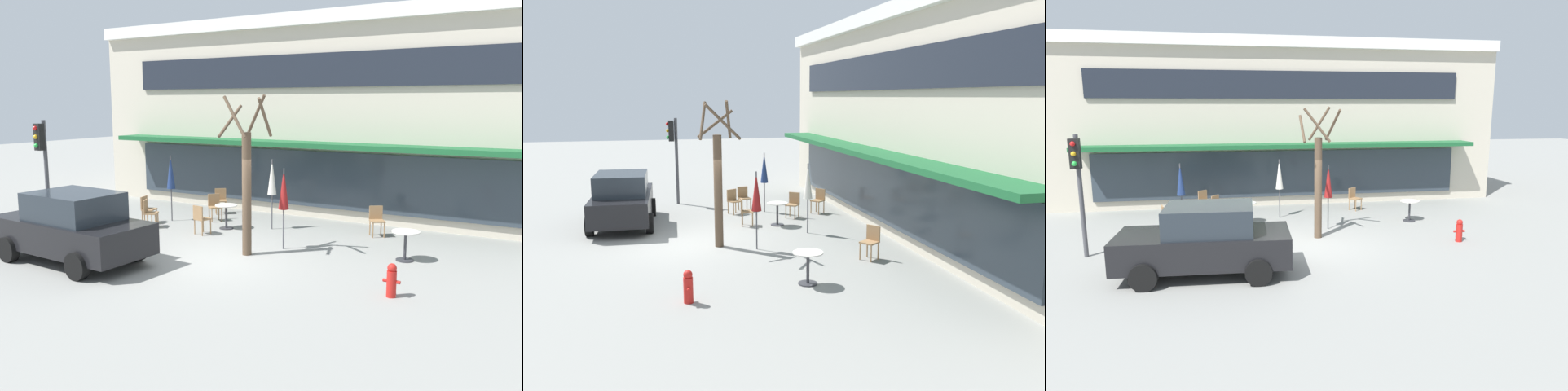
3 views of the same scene
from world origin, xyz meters
TOP-DOWN VIEW (x-y plane):
  - ground_plane at (0.00, 0.00)m, footprint 80.00×80.00m
  - building_facade at (0.00, 9.96)m, footprint 18.82×9.10m
  - cafe_table_near_wall at (-1.65, 3.06)m, footprint 0.70×0.70m
  - cafe_table_streetside at (4.20, 2.38)m, footprint 0.70×0.70m
  - patio_umbrella_green_folded at (-0.39, 3.73)m, footprint 0.28×0.28m
  - patio_umbrella_cream_folded at (-3.88, 3.10)m, footprint 0.28×0.28m
  - patio_umbrella_corner_open at (1.05, 1.82)m, footprint 0.28×0.28m
  - cafe_chair_0 at (-3.84, 1.93)m, footprint 0.54×0.54m
  - cafe_chair_1 at (-1.87, 2.01)m, footprint 0.47×0.47m
  - cafe_chair_2 at (-4.34, 2.40)m, footprint 0.48×0.48m
  - cafe_chair_3 at (-2.68, 3.88)m, footprint 0.56×0.56m
  - cafe_chair_4 at (-3.20, 4.98)m, footprint 0.56×0.56m
  - cafe_chair_5 at (2.72, 4.54)m, footprint 0.56×0.56m
  - parked_sedan at (-2.87, -1.90)m, footprint 4.28×2.17m
  - street_tree at (0.50, 0.84)m, footprint 1.17×1.15m
  - traffic_light_pole at (-6.24, -0.02)m, footprint 0.26×0.44m
  - fire_hydrant at (4.71, -0.35)m, footprint 0.36×0.20m

SIDE VIEW (x-z plane):
  - ground_plane at x=0.00m, z-range 0.00..0.00m
  - fire_hydrant at x=4.71m, z-range 0.00..0.71m
  - cafe_table_near_wall at x=-1.65m, z-range 0.14..0.90m
  - cafe_table_streetside at x=4.20m, z-range 0.14..0.90m
  - cafe_chair_0 at x=-3.84m, z-range 0.08..0.97m
  - cafe_chair_1 at x=-1.87m, z-range 0.08..0.97m
  - cafe_chair_2 at x=-4.34m, z-range 0.08..0.97m
  - cafe_chair_3 at x=-2.68m, z-range 0.08..0.97m
  - cafe_chair_4 at x=-3.20m, z-range 0.08..0.97m
  - cafe_chair_5 at x=2.72m, z-range 0.08..0.97m
  - parked_sedan at x=-2.87m, z-range 0.00..1.76m
  - patio_umbrella_green_folded at x=-0.39m, z-range 0.53..2.73m
  - patio_umbrella_cream_folded at x=-3.88m, z-range 0.53..2.73m
  - patio_umbrella_corner_open at x=1.05m, z-range 0.53..2.73m
  - street_tree at x=0.50m, z-range -0.18..3.95m
  - traffic_light_pole at x=-6.24m, z-range 0.60..4.00m
  - building_facade at x=0.00m, z-range 0.00..6.90m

